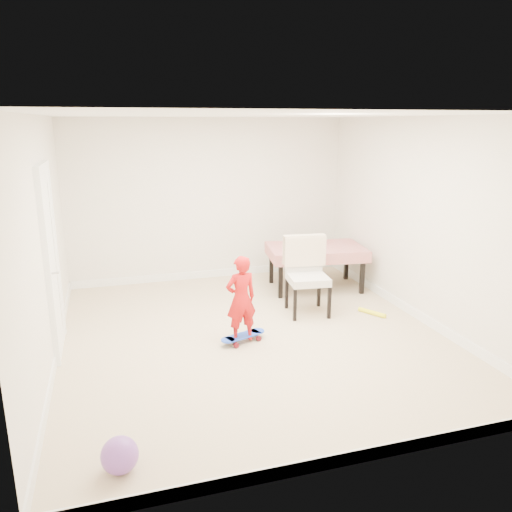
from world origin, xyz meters
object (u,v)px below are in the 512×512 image
object	(u,v)px
dining_table	(315,267)
child	(241,302)
skateboard	(243,338)
dining_chair	(308,277)
balloon	(120,455)

from	to	relation	value
dining_table	child	size ratio (longest dim) A/B	1.40
dining_table	skateboard	distance (m)	2.29
dining_chair	balloon	distance (m)	3.64
dining_chair	dining_table	bearing A→B (deg)	67.97
balloon	dining_table	bearing A→B (deg)	48.97
dining_table	skateboard	xyz separation A→B (m)	(-1.60, -1.60, -0.29)
dining_chair	skateboard	distance (m)	1.34
dining_chair	balloon	bearing A→B (deg)	-128.09
dining_table	balloon	xyz separation A→B (m)	(-3.08, -3.54, -0.20)
child	balloon	bearing A→B (deg)	43.21
dining_chair	skateboard	xyz separation A→B (m)	(-1.08, -0.64, -0.48)
child	skateboard	bearing A→B (deg)	-158.64
child	balloon	world-z (taller)	child
dining_chair	child	size ratio (longest dim) A/B	1.02
skateboard	child	world-z (taller)	child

